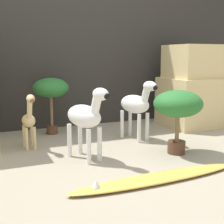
{
  "coord_description": "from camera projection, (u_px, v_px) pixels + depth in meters",
  "views": [
    {
      "loc": [
        -1.15,
        -2.16,
        0.9
      ],
      "look_at": [
        0.02,
        0.57,
        0.36
      ],
      "focal_mm": 50.0,
      "sensor_mm": 36.0,
      "label": 1
    }
  ],
  "objects": [
    {
      "name": "potted_palm_back",
      "position": [
        51.0,
        90.0,
        3.56
      ],
      "size": [
        0.41,
        0.41,
        0.65
      ],
      "color": "#513323",
      "rests_on": "ground_plane"
    },
    {
      "name": "surfboard",
      "position": [
        157.0,
        178.0,
        2.27
      ],
      "size": [
        1.38,
        0.23,
        0.09
      ],
      "color": "gold",
      "rests_on": "ground_plane"
    },
    {
      "name": "rock_pillar_right",
      "position": [
        191.0,
        89.0,
        3.99
      ],
      "size": [
        0.67,
        0.69,
        1.03
      ],
      "color": "#DBC184",
      "rests_on": "ground_plane"
    },
    {
      "name": "giraffe_figurine",
      "position": [
        29.0,
        119.0,
        3.0
      ],
      "size": [
        0.14,
        0.34,
        0.55
      ],
      "color": "#E0C184",
      "rests_on": "ground_plane"
    },
    {
      "name": "zebra_right",
      "position": [
        137.0,
        104.0,
        3.33
      ],
      "size": [
        0.29,
        0.53,
        0.65
      ],
      "color": "white",
      "rests_on": "ground_plane"
    },
    {
      "name": "ground_plane",
      "position": [
        138.0,
        167.0,
        2.56
      ],
      "size": [
        14.0,
        14.0,
        0.0
      ],
      "primitive_type": "plane",
      "color": "#9E937F"
    },
    {
      "name": "zebra_left",
      "position": [
        86.0,
        116.0,
        2.67
      ],
      "size": [
        0.32,
        0.53,
        0.65
      ],
      "color": "white",
      "rests_on": "ground_plane"
    },
    {
      "name": "potted_palm_front",
      "position": [
        178.0,
        106.0,
        2.84
      ],
      "size": [
        0.45,
        0.45,
        0.59
      ],
      "color": "#513323",
      "rests_on": "ground_plane"
    },
    {
      "name": "wall_back",
      "position": [
        75.0,
        39.0,
        3.92
      ],
      "size": [
        6.4,
        0.08,
        2.2
      ],
      "color": "#2D2B28",
      "rests_on": "ground_plane"
    }
  ]
}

